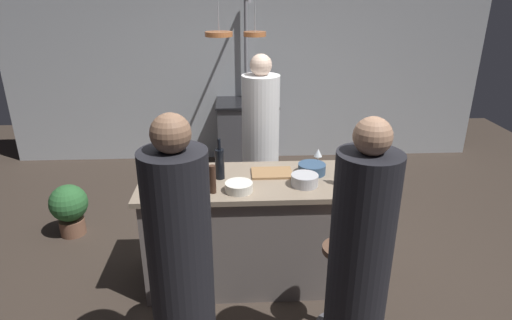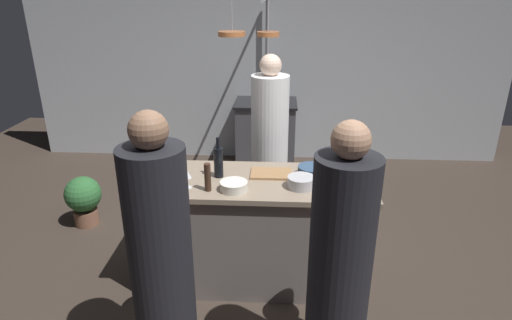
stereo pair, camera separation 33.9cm
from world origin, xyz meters
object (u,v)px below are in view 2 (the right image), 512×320
Objects in this scene: mixing_bowl_blue at (312,171)px; mixing_bowl_ceramic at (234,186)px; guest_left at (162,265)px; bar_stool_right at (328,290)px; chef at (269,149)px; guest_right at (339,274)px; stove_range at (266,134)px; wine_bottle_dark at (218,162)px; wine_glass_near_right_guest at (187,175)px; bar_stool_left at (169,284)px; wine_bottle_rose at (163,156)px; potted_plant at (83,198)px; wine_bottle_amber at (346,174)px; pepper_mill at (208,177)px; wine_glass_near_left_guest at (320,156)px; mixing_bowl_steel at (301,182)px; cutting_board at (271,174)px.

mixing_bowl_blue is 1.08× the size of mixing_bowl_ceramic.
guest_left reaches higher than bar_stool_right.
chef is 2.00m from guest_right.
stove_range is at bearing 98.81° from guest_right.
mixing_bowl_blue is at bearing 97.33° from bar_stool_right.
mixing_bowl_blue is (0.72, 0.06, -0.09)m from wine_bottle_dark.
guest_left is 0.83m from wine_glass_near_right_guest.
wine_bottle_rose reaches higher than bar_stool_left.
chef reaches higher than wine_bottle_rose.
stove_range is at bearing 79.52° from wine_glass_near_right_guest.
guest_left is 2.51× the size of bar_stool_right.
wine_bottle_amber reaches higher than potted_plant.
pepper_mill reaches higher than wine_glass_near_left_guest.
mixing_bowl_blue is (0.35, -0.88, 0.15)m from chef.
bar_stool_right is 0.54m from guest_right.
chef reaches higher than mixing_bowl_ceramic.
wine_glass_near_right_guest is 0.72× the size of mixing_bowl_steel.
wine_bottle_rose is 0.71m from mixing_bowl_ceramic.
wine_glass_near_right_guest is (-0.61, -0.28, 0.10)m from cutting_board.
chef is 1.00× the size of guest_left.
pepper_mill is (-0.86, 0.77, 0.23)m from guest_right.
bar_stool_right is at bearing -31.00° from potted_plant.
wine_glass_near_left_guest is (1.27, 0.10, -0.01)m from wine_bottle_rose.
bar_stool_right is at bearing -23.50° from wine_glass_near_right_guest.
bar_stool_right is at bearing -32.11° from mixing_bowl_ceramic.
chef is at bearing 120.89° from wine_glass_near_left_guest.
mixing_bowl_steel is (0.63, -0.16, -0.08)m from wine_bottle_dark.
cutting_board is 0.88m from wine_bottle_rose.
bar_stool_left is 1.12m from cutting_board.
guest_left is 1.42m from mixing_bowl_blue.
guest_left is 8.42× the size of mixing_bowl_steel.
bar_stool_right is at bearing -82.67° from mixing_bowl_blue.
stove_range is 1.31× the size of bar_stool_left.
mixing_bowl_steel is at bearing -112.99° from mixing_bowl_blue.
mixing_bowl_ceramic reaches higher than stove_range.
bar_stool_left is 2.28× the size of wine_bottle_rose.
potted_plant is (-2.31, 1.39, -0.08)m from bar_stool_right.
mixing_bowl_ceramic is (-0.66, -0.45, -0.07)m from wine_glass_near_left_guest.
wine_glass_near_right_guest is (-0.49, -2.63, 0.56)m from stove_range.
pepper_mill is (-0.41, -1.18, 0.21)m from chef.
chef is 1.03m from wine_bottle_dark.
cutting_board is 1.01× the size of wine_bottle_amber.
cutting_board is 0.60m from wine_bottle_amber.
potted_plant is 2.46m from wine_glass_near_left_guest.
wine_bottle_dark is at bearing -171.46° from cutting_board.
wine_bottle_rose is 1.37× the size of mixing_bowl_blue.
potted_plant is 2.01m from mixing_bowl_ceramic.
bar_stool_right is 1.27m from wine_glass_near_right_guest.
wine_bottle_amber reaches higher than mixing_bowl_blue.
mixing_bowl_steel is at bearing 110.11° from bar_stool_right.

